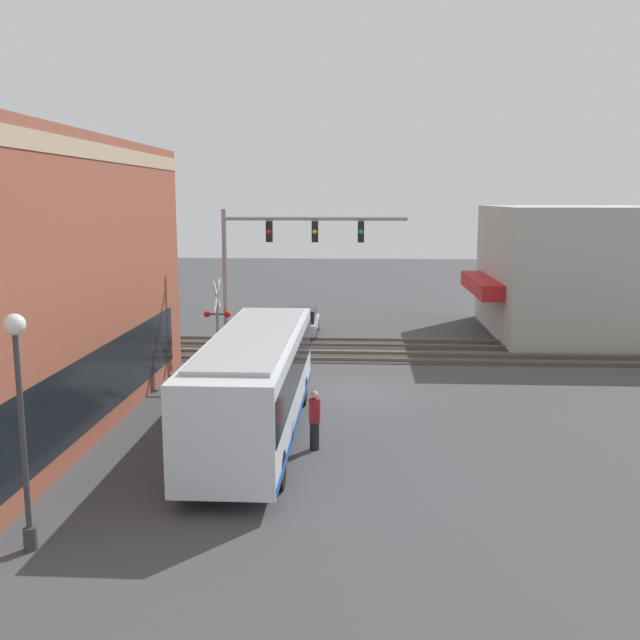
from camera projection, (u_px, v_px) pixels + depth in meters
ground_plane at (350, 393)px, 26.89m from camera, size 120.00×120.00×0.00m
shop_building at (575, 271)px, 38.17m from camera, size 10.73×10.03×6.82m
city_bus at (255, 380)px, 21.64m from camera, size 11.44×2.59×3.25m
traffic_signal_gantry at (280, 250)px, 30.61m from camera, size 0.42×7.95×6.79m
crossing_signal at (217, 314)px, 30.80m from camera, size 1.41×1.18×3.81m
streetlamp at (21, 412)px, 14.40m from camera, size 0.44×0.44×5.01m
rail_track_near at (352, 357)px, 32.79m from camera, size 2.60×60.00×0.15m
rail_track_far at (352, 343)px, 35.94m from camera, size 2.60×60.00×0.15m
parked_car_silver at (301, 322)px, 38.16m from camera, size 4.22×1.82×1.47m
pedestrian_near_bus at (315, 420)px, 20.69m from camera, size 0.34×0.34×1.76m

